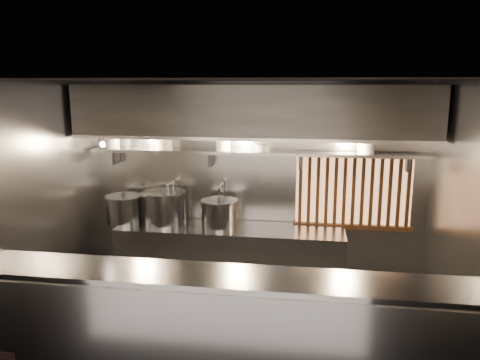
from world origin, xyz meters
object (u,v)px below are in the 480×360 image
(pendant_bulb, at_px, (246,147))
(stock_pot_right, at_px, (219,214))
(heat_lamp, at_px, (101,140))
(stock_pot_left, at_px, (125,209))
(stock_pot_mid, at_px, (165,208))

(pendant_bulb, height_order, stock_pot_right, pendant_bulb)
(heat_lamp, xyz_separation_m, pendant_bulb, (1.80, 0.35, -0.11))
(pendant_bulb, height_order, stock_pot_left, pendant_bulb)
(stock_pot_left, xyz_separation_m, stock_pot_mid, (0.56, 0.03, 0.04))
(pendant_bulb, bearing_deg, stock_pot_left, -177.71)
(heat_lamp, relative_size, stock_pot_right, 0.54)
(pendant_bulb, xyz_separation_m, stock_pot_mid, (-1.09, -0.04, -0.84))
(pendant_bulb, relative_size, stock_pot_mid, 0.24)
(pendant_bulb, relative_size, stock_pot_right, 0.29)
(stock_pot_right, bearing_deg, heat_lamp, -170.20)
(stock_pot_left, distance_m, stock_pot_mid, 0.56)
(pendant_bulb, distance_m, stock_pot_left, 1.87)
(heat_lamp, xyz_separation_m, stock_pot_left, (0.15, 0.28, -0.98))
(heat_lamp, height_order, pendant_bulb, heat_lamp)
(stock_pot_left, bearing_deg, stock_pot_mid, 2.68)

